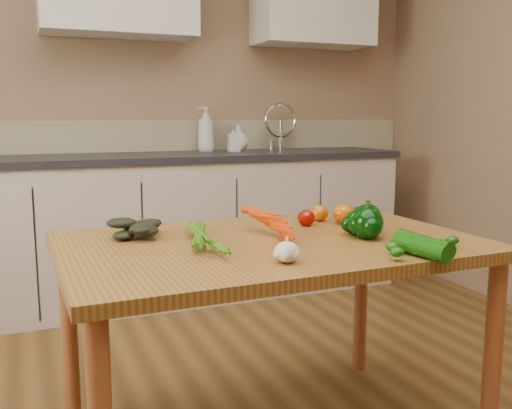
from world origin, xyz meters
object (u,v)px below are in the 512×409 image
object	(u,v)px
soap_bottle_b	(234,139)
soap_bottle_a	(206,129)
garlic_bulb	(287,252)
pepper_b	(367,218)
carrot_bunch	(252,230)
table	(271,264)
zucchini_b	(420,248)
tomato_a	(306,218)
pepper_a	(356,223)
soap_bottle_c	(238,138)
leafy_greens	(137,224)
zucchini_a	(423,243)
pepper_c	(368,223)
tomato_b	(319,213)
tomato_c	(344,214)

from	to	relation	value
soap_bottle_b	soap_bottle_a	bearing A→B (deg)	151.16
garlic_bulb	pepper_b	size ratio (longest dim) A/B	0.71
soap_bottle_a	carrot_bunch	world-z (taller)	soap_bottle_a
table	zucchini_b	size ratio (longest dim) A/B	7.11
tomato_a	pepper_a	bearing A→B (deg)	-67.98
pepper_a	table	bearing A→B (deg)	174.22
table	zucchini_b	world-z (taller)	zucchini_b
soap_bottle_c	tomato_a	world-z (taller)	soap_bottle_c
leafy_greens	zucchini_b	distance (m)	0.91
leafy_greens	table	bearing A→B (deg)	-26.11
zucchini_a	table	bearing A→B (deg)	137.97
carrot_bunch	leafy_greens	xyz separation A→B (m)	(-0.35, 0.17, 0.01)
zucchini_a	garlic_bulb	bearing A→B (deg)	174.65
table	leafy_greens	distance (m)	0.47
carrot_bunch	zucchini_a	bearing A→B (deg)	-41.59
soap_bottle_b	pepper_c	bearing A→B (deg)	-92.17
pepper_c	tomato_a	distance (m)	0.29
table	soap_bottle_a	size ratio (longest dim) A/B	4.74
carrot_bunch	garlic_bulb	size ratio (longest dim) A/B	3.55
tomato_b	tomato_c	distance (m)	0.10
table	tomato_a	size ratio (longest dim) A/B	20.88
soap_bottle_a	leafy_greens	bearing A→B (deg)	-36.68
zucchini_a	zucchini_b	distance (m)	0.06
table	tomato_a	bearing A→B (deg)	37.26
pepper_c	soap_bottle_b	bearing A→B (deg)	83.28
carrot_bunch	tomato_b	xyz separation A→B (m)	(0.37, 0.22, -0.00)
soap_bottle_b	carrot_bunch	size ratio (longest dim) A/B	0.66
garlic_bulb	pepper_a	distance (m)	0.46
table	leafy_greens	world-z (taller)	leafy_greens
pepper_b	soap_bottle_c	bearing A→B (deg)	83.67
soap_bottle_a	tomato_b	world-z (taller)	soap_bottle_a
soap_bottle_b	pepper_c	world-z (taller)	soap_bottle_b
carrot_bunch	soap_bottle_c	bearing A→B (deg)	69.63
soap_bottle_b	tomato_a	size ratio (longest dim) A/B	2.52
soap_bottle_b	tomato_b	bearing A→B (deg)	-93.38
tomato_b	tomato_c	size ratio (longest dim) A/B	0.82
table	garlic_bulb	world-z (taller)	garlic_bulb
soap_bottle_a	pepper_b	xyz separation A→B (m)	(-0.01, -1.91, -0.27)
soap_bottle_c	tomato_c	xyz separation A→B (m)	(-0.20, -1.66, -0.22)
soap_bottle_a	zucchini_b	size ratio (longest dim) A/B	1.50
pepper_c	tomato_c	xyz separation A→B (m)	(0.07, 0.26, -0.01)
pepper_b	tomato_b	size ratio (longest dim) A/B	1.47
pepper_a	pepper_b	distance (m)	0.06
pepper_c	zucchini_b	distance (m)	0.27
leafy_greens	pepper_a	xyz separation A→B (m)	(0.71, -0.23, -0.01)
carrot_bunch	tomato_c	size ratio (longest dim) A/B	3.05
carrot_bunch	leafy_greens	size ratio (longest dim) A/B	1.30
soap_bottle_b	leafy_greens	bearing A→B (deg)	-115.70
table	soap_bottle_c	distance (m)	1.93
garlic_bulb	tomato_a	xyz separation A→B (m)	(0.30, 0.46, 0.00)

